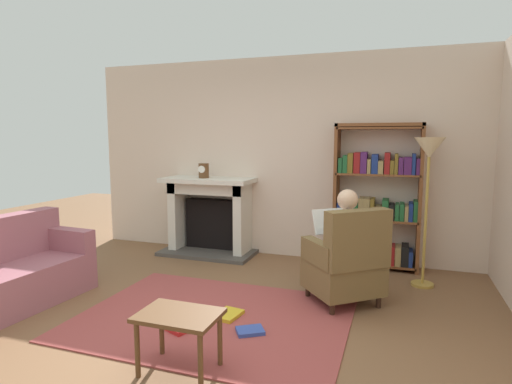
# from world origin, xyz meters

# --- Properties ---
(ground) EXTENTS (14.00, 14.00, 0.00)m
(ground) POSITION_xyz_m (0.00, 0.00, 0.00)
(ground) COLOR brown
(back_wall) EXTENTS (5.60, 0.10, 2.70)m
(back_wall) POSITION_xyz_m (0.00, 2.55, 1.35)
(back_wall) COLOR beige
(back_wall) RESTS_ON ground
(area_rug) EXTENTS (2.40, 1.80, 0.01)m
(area_rug) POSITION_xyz_m (0.00, 0.30, 0.01)
(area_rug) COLOR #9B423F
(area_rug) RESTS_ON ground
(fireplace) EXTENTS (1.31, 0.64, 1.07)m
(fireplace) POSITION_xyz_m (-0.96, 2.30, 0.57)
(fireplace) COLOR #4C4742
(fireplace) RESTS_ON ground
(mantel_clock) EXTENTS (0.14, 0.14, 0.20)m
(mantel_clock) POSITION_xyz_m (-1.01, 2.20, 1.18)
(mantel_clock) COLOR brown
(mantel_clock) RESTS_ON fireplace
(bookshelf) EXTENTS (1.04, 0.32, 1.80)m
(bookshelf) POSITION_xyz_m (1.30, 2.33, 0.85)
(bookshelf) COLOR brown
(bookshelf) RESTS_ON ground
(armchair_reading) EXTENTS (0.89, 0.89, 0.97)m
(armchair_reading) POSITION_xyz_m (1.10, 1.01, 0.42)
(armchair_reading) COLOR #331E14
(armchair_reading) RESTS_ON ground
(seated_reader) EXTENTS (0.57, 0.59, 1.14)m
(seated_reader) POSITION_xyz_m (1.02, 1.10, 0.62)
(seated_reader) COLOR white
(seated_reader) RESTS_ON ground
(side_table) EXTENTS (0.56, 0.39, 0.43)m
(side_table) POSITION_xyz_m (0.15, -0.57, 0.36)
(side_table) COLOR brown
(side_table) RESTS_ON ground
(scattered_books) EXTENTS (0.84, 0.65, 0.04)m
(scattered_books) POSITION_xyz_m (0.03, 0.15, 0.03)
(scattered_books) COLOR #334CA5
(scattered_books) RESTS_ON area_rug
(floor_lamp) EXTENTS (0.32, 0.32, 1.63)m
(floor_lamp) POSITION_xyz_m (1.84, 1.82, 1.38)
(floor_lamp) COLOR #B7933F
(floor_lamp) RESTS_ON ground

